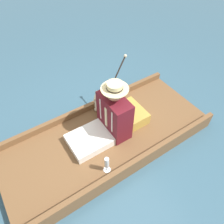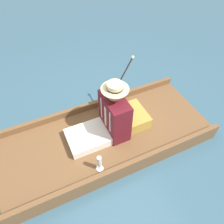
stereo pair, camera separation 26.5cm
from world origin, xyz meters
The scene contains 7 objects.
ground_plane centered at (0.00, 0.00, 0.00)m, with size 16.00×16.00×0.00m, color #385B70.
punt_boat centered at (0.00, 0.00, 0.08)m, with size 1.15×2.76×0.25m.
seat_cushion centered at (0.07, -0.45, 0.24)m, with size 0.44×0.31×0.17m.
seated_person centered at (0.02, -0.04, 0.43)m, with size 0.47×0.80×0.81m.
teddy_bear centered at (0.42, -0.14, 0.32)m, with size 0.26×0.15×0.37m.
wine_glass centered at (-0.42, 0.27, 0.30)m, with size 0.09×0.09×0.24m.
walking_cane centered at (0.48, -0.45, 0.60)m, with size 0.04×0.42×0.76m.
Camera 1 is at (-1.48, 0.90, 2.48)m, focal length 35.00 mm.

